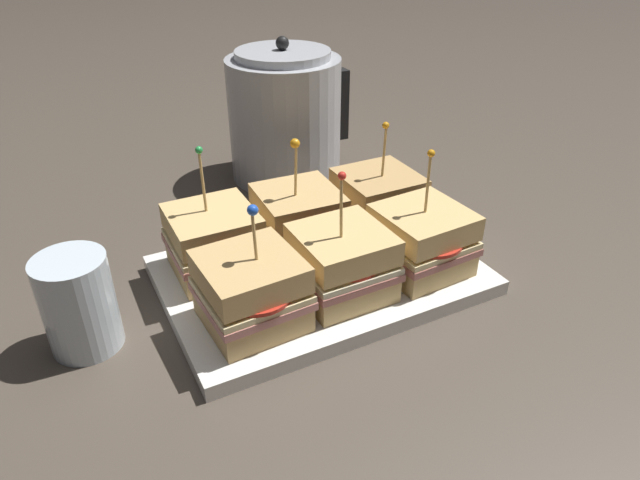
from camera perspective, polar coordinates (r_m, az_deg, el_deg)
The scene contains 10 objects.
ground_plane at distance 0.69m, azimuth -0.00°, elevation -4.12°, with size 6.00×6.00×0.00m, color #4C4238.
serving_platter at distance 0.68m, azimuth -0.00°, elevation -3.51°, with size 0.36×0.25×0.02m.
sandwich_front_left at distance 0.58m, azimuth -6.88°, elevation -5.13°, with size 0.10×0.10×0.14m.
sandwich_front_center at distance 0.62m, azimuth 2.30°, elevation -2.32°, with size 0.10×0.10×0.15m.
sandwich_front_right at distance 0.67m, azimuth 10.16°, elevation -0.04°, with size 0.10×0.10×0.15m.
sandwich_back_left at distance 0.67m, azimuth -10.55°, elevation -0.15°, with size 0.10×0.10×0.15m.
sandwich_back_center at distance 0.70m, azimuth -1.98°, elevation 2.08°, with size 0.10×0.11×0.15m.
sandwich_back_right at distance 0.75m, azimuth 5.79°, elevation 3.85°, with size 0.10×0.10×0.15m.
kettle_steel at distance 0.92m, azimuth -3.49°, elevation 12.20°, with size 0.20×0.18×0.22m.
drinking_glass at distance 0.62m, azimuth -22.99°, elevation -5.87°, with size 0.07×0.07×0.10m.
Camera 1 is at (-0.26, -0.50, 0.40)m, focal length 32.00 mm.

